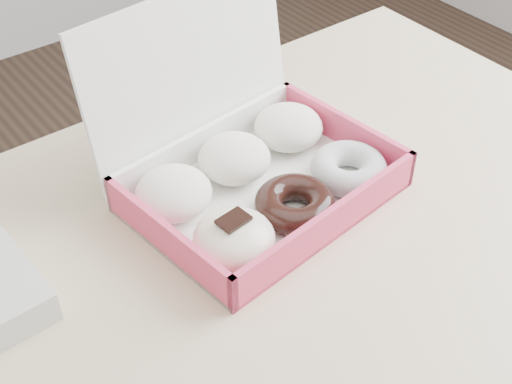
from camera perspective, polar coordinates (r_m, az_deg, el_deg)
table at (r=0.93m, az=0.75°, el=-8.81°), size 1.20×0.80×0.75m
donut_box at (r=0.94m, az=-0.38°, el=1.82°), size 0.36×0.32×0.24m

